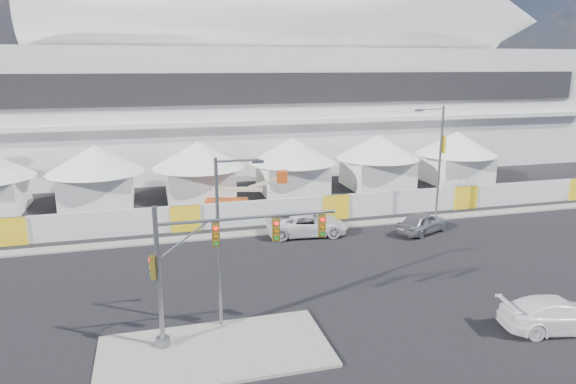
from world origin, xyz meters
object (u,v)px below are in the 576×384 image
object	(u,v)px
traffic_mast	(203,266)
sedan_silver	(423,223)
lot_car_a	(465,188)
streetlight_median	(223,231)
pickup_curb	(307,224)
boom_lift	(235,201)
pickup_near	(558,314)
streetlight_curb	(438,155)

from	to	relation	value
traffic_mast	sedan_silver	bearing A→B (deg)	33.63
lot_car_a	streetlight_median	bearing A→B (deg)	153.47
sedan_silver	traffic_mast	distance (m)	21.07
pickup_curb	streetlight_median	xyz separation A→B (m)	(-7.80, -12.02, 3.98)
boom_lift	pickup_near	bearing A→B (deg)	-50.27
pickup_near	lot_car_a	xyz separation A→B (m)	(10.83, 23.82, -0.07)
traffic_mast	boom_lift	bearing A→B (deg)	77.30
pickup_near	traffic_mast	bearing A→B (deg)	89.39
traffic_mast	boom_lift	world-z (taller)	traffic_mast
pickup_curb	pickup_near	world-z (taller)	pickup_curb
streetlight_median	pickup_near	bearing A→B (deg)	-16.16
lot_car_a	streetlight_curb	distance (m)	10.34
pickup_near	streetlight_curb	bearing A→B (deg)	-2.14
pickup_near	lot_car_a	size ratio (longest dim) A/B	1.25
sedan_silver	streetlight_median	xyz separation A→B (m)	(-16.31, -10.26, 4.03)
sedan_silver	traffic_mast	world-z (taller)	traffic_mast
boom_lift	traffic_mast	bearing A→B (deg)	-88.57
pickup_curb	pickup_near	distance (m)	17.98
streetlight_median	boom_lift	bearing A→B (deg)	79.45
sedan_silver	boom_lift	distance (m)	15.74
traffic_mast	lot_car_a	bearing A→B (deg)	37.46
lot_car_a	pickup_curb	bearing A→B (deg)	138.86
sedan_silver	traffic_mast	size ratio (longest dim) A/B	0.55
pickup_curb	lot_car_a	size ratio (longest dim) A/B	1.39
pickup_curb	sedan_silver	bearing A→B (deg)	-95.70
sedan_silver	streetlight_curb	xyz separation A→B (m)	(2.71, 3.04, 4.51)
pickup_near	boom_lift	world-z (taller)	boom_lift
lot_car_a	boom_lift	world-z (taller)	boom_lift
lot_car_a	boom_lift	bearing A→B (deg)	116.22
streetlight_median	streetlight_curb	size ratio (longest dim) A/B	0.89
pickup_curb	streetlight_median	bearing A→B (deg)	152.99
boom_lift	pickup_curb	bearing A→B (deg)	-47.19
pickup_near	streetlight_median	distance (m)	16.28
traffic_mast	streetlight_curb	size ratio (longest dim) A/B	0.91
streetlight_curb	traffic_mast	bearing A→B (deg)	-143.99
streetlight_curb	lot_car_a	bearing A→B (deg)	41.34
sedan_silver	streetlight_curb	size ratio (longest dim) A/B	0.50
pickup_near	streetlight_curb	distance (m)	18.66
lot_car_a	streetlight_median	size ratio (longest dim) A/B	0.53
streetlight_curb	boom_lift	world-z (taller)	streetlight_curb
sedan_silver	streetlight_median	distance (m)	19.68
pickup_curb	streetlight_curb	xyz separation A→B (m)	(11.22, 1.28, 4.46)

